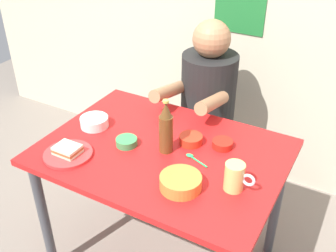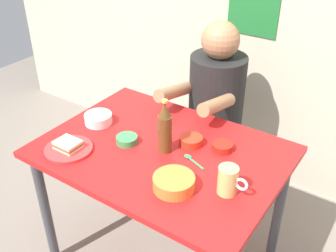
{
  "view_description": "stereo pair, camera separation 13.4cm",
  "coord_description": "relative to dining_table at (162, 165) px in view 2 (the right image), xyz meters",
  "views": [
    {
      "loc": [
        0.75,
        -1.29,
        1.8
      ],
      "look_at": [
        0.0,
        0.05,
        0.84
      ],
      "focal_mm": 42.45,
      "sensor_mm": 36.0,
      "label": 1
    },
    {
      "loc": [
        0.86,
        -1.22,
        1.8
      ],
      "look_at": [
        0.0,
        0.05,
        0.84
      ],
      "focal_mm": 42.45,
      "sensor_mm": 36.0,
      "label": 2
    }
  ],
  "objects": [
    {
      "name": "beer_mug",
      "position": [
        0.38,
        -0.1,
        0.15
      ],
      "size": [
        0.13,
        0.08,
        0.12
      ],
      "color": "#D1BC66",
      "rests_on": "dining_table"
    },
    {
      "name": "stool",
      "position": [
        -0.05,
        0.63,
        -0.3
      ],
      "size": [
        0.34,
        0.34,
        0.45
      ],
      "color": "#4C4C51",
      "rests_on": "ground"
    },
    {
      "name": "dip_bowl_green",
      "position": [
        -0.17,
        -0.05,
        0.11
      ],
      "size": [
        0.1,
        0.1,
        0.03
      ],
      "color": "#388C4C",
      "rests_on": "dining_table"
    },
    {
      "name": "plate_orange",
      "position": [
        -0.35,
        -0.25,
        0.1
      ],
      "size": [
        0.22,
        0.22,
        0.01
      ],
      "primitive_type": "cylinder",
      "color": "red",
      "rests_on": "dining_table"
    },
    {
      "name": "sauce_bowl_chili",
      "position": [
        0.09,
        0.11,
        0.12
      ],
      "size": [
        0.11,
        0.11,
        0.04
      ],
      "color": "red",
      "rests_on": "dining_table"
    },
    {
      "name": "beer_bottle",
      "position": [
        0.02,
        -0.0,
        0.21
      ],
      "size": [
        0.06,
        0.06,
        0.26
      ],
      "color": "#593819",
      "rests_on": "dining_table"
    },
    {
      "name": "person_seated",
      "position": [
        -0.05,
        0.62,
        0.12
      ],
      "size": [
        0.33,
        0.56,
        0.72
      ],
      "color": "black",
      "rests_on": "stool"
    },
    {
      "name": "sandwich",
      "position": [
        -0.35,
        -0.25,
        0.13
      ],
      "size": [
        0.11,
        0.09,
        0.04
      ],
      "color": "beige",
      "rests_on": "plate_orange"
    },
    {
      "name": "dining_table",
      "position": [
        0.0,
        0.0,
        0.0
      ],
      "size": [
        1.1,
        0.8,
        0.74
      ],
      "color": "red",
      "rests_on": "ground"
    },
    {
      "name": "spoon",
      "position": [
        0.15,
        0.0,
        0.1
      ],
      "size": [
        0.12,
        0.05,
        0.01
      ],
      "color": "#26A559",
      "rests_on": "dining_table"
    },
    {
      "name": "sambal_bowl_red",
      "position": [
        0.23,
        0.15,
        0.11
      ],
      "size": [
        0.1,
        0.1,
        0.03
      ],
      "color": "#B21E14",
      "rests_on": "dining_table"
    },
    {
      "name": "soup_bowl_orange",
      "position": [
        0.19,
        -0.2,
        0.12
      ],
      "size": [
        0.17,
        0.17,
        0.05
      ],
      "color": "orange",
      "rests_on": "dining_table"
    },
    {
      "name": "rice_bowl_white",
      "position": [
        -0.4,
        0.01,
        0.12
      ],
      "size": [
        0.14,
        0.14,
        0.05
      ],
      "color": "silver",
      "rests_on": "dining_table"
    }
  ]
}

